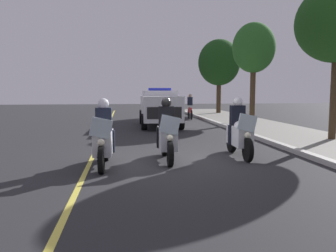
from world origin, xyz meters
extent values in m
plane|color=#28282B|center=(0.00, 0.00, 0.00)|extent=(80.00, 80.00, 0.00)
cube|color=#B7B5AD|center=(0.00, 3.97, 0.07)|extent=(48.00, 0.24, 0.15)
cube|color=#E0D14C|center=(0.00, -2.16, 0.00)|extent=(48.00, 0.12, 0.01)
cylinder|color=black|center=(1.18, -1.78, 0.32)|extent=(0.64, 0.13, 0.64)
cylinder|color=black|center=(-0.31, -1.75, 0.32)|extent=(0.64, 0.15, 0.64)
cube|color=white|center=(0.46, -1.77, 0.62)|extent=(1.21, 0.46, 0.56)
ellipsoid|color=white|center=(0.51, -1.77, 0.92)|extent=(0.57, 0.33, 0.24)
cube|color=silver|center=(1.08, -1.78, 1.05)|extent=(0.07, 0.56, 0.53)
sphere|color=#F9F4CC|center=(1.14, -1.78, 0.72)|extent=(0.17, 0.17, 0.17)
sphere|color=red|center=(0.95, -1.94, 0.98)|extent=(0.09, 0.09, 0.09)
sphere|color=#1933F2|center=(0.96, -1.62, 0.98)|extent=(0.09, 0.09, 0.09)
cube|color=black|center=(0.23, -1.76, 1.18)|extent=(0.29, 0.41, 0.60)
cube|color=black|center=(0.29, -1.57, 0.62)|extent=(0.18, 0.14, 0.56)
cube|color=black|center=(0.28, -1.97, 0.62)|extent=(0.18, 0.14, 0.56)
sphere|color=silver|center=(0.25, -1.76, 1.58)|extent=(0.28, 0.28, 0.28)
cylinder|color=black|center=(0.66, -0.11, 0.32)|extent=(0.64, 0.13, 0.64)
cylinder|color=black|center=(-0.84, -0.08, 0.32)|extent=(0.64, 0.15, 0.64)
cube|color=silver|center=(-0.07, -0.09, 0.62)|extent=(1.21, 0.46, 0.56)
ellipsoid|color=silver|center=(-0.02, -0.09, 0.92)|extent=(0.57, 0.33, 0.24)
cube|color=silver|center=(0.56, -0.10, 1.05)|extent=(0.07, 0.56, 0.53)
sphere|color=#F9F4CC|center=(0.62, -0.11, 0.72)|extent=(0.17, 0.17, 0.17)
sphere|color=red|center=(0.42, -0.26, 0.98)|extent=(0.09, 0.09, 0.09)
sphere|color=#1933F2|center=(0.43, 0.06, 0.98)|extent=(0.09, 0.09, 0.09)
cube|color=black|center=(-0.30, -0.09, 1.18)|extent=(0.29, 0.41, 0.60)
cube|color=black|center=(-0.24, 0.11, 0.62)|extent=(0.18, 0.14, 0.56)
cube|color=black|center=(-0.25, -0.29, 0.62)|extent=(0.18, 0.14, 0.56)
sphere|color=black|center=(-0.28, -0.09, 1.58)|extent=(0.28, 0.28, 0.28)
cylinder|color=black|center=(0.36, 2.04, 0.32)|extent=(0.64, 0.13, 0.64)
cylinder|color=black|center=(-1.14, 2.07, 0.32)|extent=(0.64, 0.15, 0.64)
cube|color=white|center=(-0.37, 2.06, 0.62)|extent=(1.21, 0.46, 0.56)
ellipsoid|color=white|center=(-0.32, 2.05, 0.92)|extent=(0.57, 0.33, 0.24)
cube|color=silver|center=(0.26, 2.04, 1.05)|extent=(0.07, 0.56, 0.53)
sphere|color=#F9F4CC|center=(0.32, 2.04, 0.72)|extent=(0.17, 0.17, 0.17)
sphere|color=red|center=(0.12, 1.89, 0.98)|extent=(0.09, 0.09, 0.09)
sphere|color=#1933F2|center=(0.13, 2.21, 0.98)|extent=(0.09, 0.09, 0.09)
cube|color=black|center=(-0.60, 2.06, 1.18)|extent=(0.29, 0.41, 0.60)
cube|color=black|center=(-0.54, 2.26, 0.62)|extent=(0.18, 0.14, 0.56)
cube|color=black|center=(-0.55, 1.86, 0.62)|extent=(0.18, 0.14, 0.56)
sphere|color=silver|center=(-0.58, 2.06, 1.58)|extent=(0.28, 0.28, 0.28)
cube|color=silver|center=(-9.01, 0.64, 1.02)|extent=(4.94, 1.99, 1.24)
cube|color=silver|center=(-9.31, 0.65, 1.72)|extent=(2.43, 1.79, 0.36)
cube|color=#2633D8|center=(-9.11, 0.65, 1.98)|extent=(0.30, 1.21, 0.14)
cube|color=black|center=(-6.61, 0.60, 0.88)|extent=(0.15, 1.62, 0.56)
cylinder|color=black|center=(-7.44, 1.51, 0.40)|extent=(0.81, 0.30, 0.80)
cylinder|color=black|center=(-7.48, -0.29, 0.40)|extent=(0.81, 0.30, 0.80)
cylinder|color=black|center=(-10.54, 1.57, 0.40)|extent=(0.81, 0.30, 0.80)
cylinder|color=black|center=(-10.58, -0.23, 0.40)|extent=(0.81, 0.30, 0.80)
cylinder|color=black|center=(-12.99, 3.15, 0.33)|extent=(0.66, 0.05, 0.66)
cylinder|color=black|center=(-14.09, 3.18, 0.33)|extent=(0.66, 0.05, 0.66)
cube|color=red|center=(-13.54, 3.16, 0.60)|extent=(1.00, 0.08, 0.36)
cube|color=black|center=(-13.59, 3.17, 1.20)|extent=(0.25, 0.32, 0.56)
sphere|color=tan|center=(-13.56, 3.16, 1.58)|extent=(0.22, 0.22, 0.22)
cylinder|color=#42301E|center=(-2.78, 6.51, 1.63)|extent=(0.27, 0.27, 3.07)
cylinder|color=#42301E|center=(-10.61, 6.40, 1.77)|extent=(0.32, 0.32, 3.33)
ellipsoid|color=#286023|center=(-10.61, 6.40, 4.43)|extent=(2.51, 2.51, 2.94)
cylinder|color=#42301E|center=(-18.18, 6.45, 1.46)|extent=(0.37, 0.37, 2.73)
ellipsoid|color=#194216|center=(-18.18, 6.45, 4.19)|extent=(3.39, 3.39, 3.71)
camera|label=1|loc=(9.06, -1.24, 1.91)|focal=36.47mm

